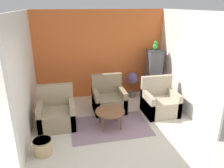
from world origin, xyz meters
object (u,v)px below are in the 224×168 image
(coffee_table, at_px, (110,112))
(potted_plant, at_px, (132,80))
(birdcage, at_px, (153,74))
(parrot, at_px, (155,46))
(armchair_right, at_px, (160,103))
(wicker_basket, at_px, (43,146))
(armchair_middle, at_px, (109,100))
(armchair_left, at_px, (57,114))

(coffee_table, distance_m, potted_plant, 1.99)
(birdcage, bearing_deg, parrot, 90.00)
(armchair_right, relative_size, wicker_basket, 2.67)
(parrot, distance_m, wicker_basket, 4.23)
(armchair_right, bearing_deg, coffee_table, -164.25)
(parrot, bearing_deg, potted_plant, 170.03)
(armchair_right, bearing_deg, armchair_middle, 159.56)
(potted_plant, bearing_deg, armchair_right, -72.67)
(coffee_table, height_order, potted_plant, potted_plant)
(coffee_table, xyz_separation_m, potted_plant, (1.08, 1.66, 0.16))
(coffee_table, distance_m, wicker_basket, 1.70)
(parrot, bearing_deg, wicker_basket, -145.52)
(coffee_table, bearing_deg, parrot, 41.59)
(coffee_table, xyz_separation_m, wicker_basket, (-1.53, -0.70, -0.23))
(coffee_table, distance_m, birdcage, 2.35)
(coffee_table, xyz_separation_m, birdcage, (1.74, 1.54, 0.34))
(armchair_middle, xyz_separation_m, parrot, (1.58, 0.64, 1.34))
(armchair_right, bearing_deg, armchair_left, -178.91)
(armchair_middle, relative_size, wicker_basket, 2.67)
(armchair_right, height_order, armchair_middle, same)
(armchair_left, distance_m, armchair_middle, 1.51)
(birdcage, bearing_deg, wicker_basket, -145.55)
(armchair_left, relative_size, armchair_right, 1.00)
(parrot, bearing_deg, armchair_middle, -157.97)
(parrot, bearing_deg, armchair_right, -103.40)
(birdcage, height_order, parrot, parrot)
(birdcage, distance_m, wicker_basket, 4.01)
(potted_plant, bearing_deg, wicker_basket, -137.89)
(wicker_basket, bearing_deg, potted_plant, 42.11)
(armchair_middle, height_order, wicker_basket, armchair_middle)
(coffee_table, relative_size, parrot, 2.50)
(armchair_middle, bearing_deg, parrot, 22.03)
(armchair_right, xyz_separation_m, parrot, (0.27, 1.13, 1.34))
(armchair_middle, relative_size, parrot, 3.48)
(coffee_table, xyz_separation_m, armchair_middle, (0.16, 0.90, -0.09))
(birdcage, height_order, wicker_basket, birdcage)
(armchair_left, relative_size, parrot, 3.48)
(parrot, xyz_separation_m, wicker_basket, (-3.27, -2.25, -1.48))
(coffee_table, height_order, armchair_middle, armchair_middle)
(armchair_right, xyz_separation_m, birdcage, (0.27, 1.13, 0.44))
(armchair_middle, bearing_deg, armchair_right, -20.44)
(birdcage, distance_m, potted_plant, 0.69)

